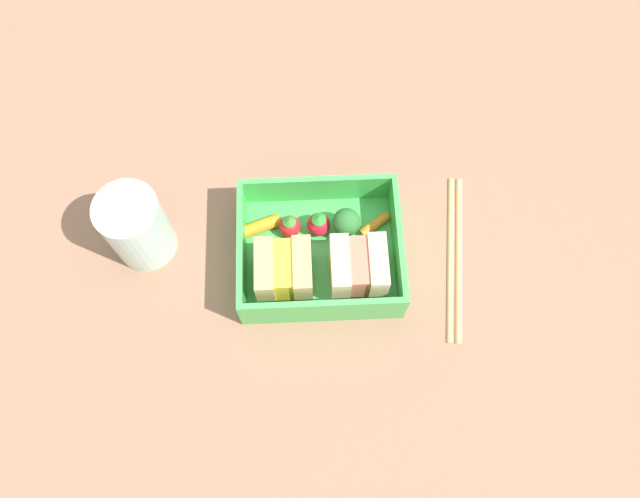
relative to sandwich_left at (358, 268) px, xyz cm
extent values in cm
cube|color=#946850|center=(3.80, -2.81, -4.97)|extent=(120.00, 120.00, 2.00)
cube|color=green|center=(3.80, -2.81, -3.37)|extent=(16.99, 14.29, 1.20)
cube|color=green|center=(3.80, 4.04, -0.56)|extent=(16.99, 0.60, 4.41)
cube|color=green|center=(3.80, -9.66, -0.56)|extent=(16.99, 0.60, 4.41)
cube|color=green|center=(-4.40, -2.81, -0.56)|extent=(0.60, 13.09, 4.41)
cube|color=green|center=(11.99, -2.81, -0.56)|extent=(0.60, 13.09, 4.41)
cube|color=#E3B98C|center=(-1.89, 0.00, 0.00)|extent=(1.89, 5.62, 5.54)
cube|color=#D87259|center=(0.00, 0.00, 0.00)|extent=(1.89, 5.17, 5.10)
cube|color=#E3B98C|center=(1.89, 0.00, 0.00)|extent=(1.89, 5.62, 5.54)
cube|color=tan|center=(5.70, 0.00, 0.00)|extent=(1.89, 5.62, 5.54)
cube|color=yellow|center=(7.59, 0.00, 0.00)|extent=(1.89, 5.17, 5.10)
cube|color=tan|center=(9.48, 0.00, 0.00)|extent=(1.89, 5.62, 5.54)
cylinder|color=orange|center=(-2.25, -5.77, -2.22)|extent=(3.58, 3.01, 1.10)
cylinder|color=#80BF6B|center=(0.89, -5.34, -2.03)|extent=(1.04, 1.04, 1.49)
sphere|color=#2E6E30|center=(0.89, -5.34, -0.22)|extent=(3.04, 3.04, 3.04)
sphere|color=red|center=(3.96, -5.76, -1.49)|extent=(2.56, 2.56, 2.56)
cone|color=#2E8E31|center=(3.96, -5.76, 0.09)|extent=(1.54, 1.54, 0.60)
sphere|color=red|center=(6.95, -5.71, -1.57)|extent=(2.40, 2.40, 2.40)
cone|color=#3D8131|center=(6.95, -5.71, -0.06)|extent=(1.44, 1.44, 0.60)
cylinder|color=orange|center=(10.09, -6.10, -2.06)|extent=(4.47, 2.74, 1.41)
cylinder|color=tan|center=(-11.43, -2.17, -3.62)|extent=(3.17, 19.24, 0.70)
cylinder|color=tan|center=(-10.52, -2.29, -3.62)|extent=(3.17, 19.24, 0.70)
cylinder|color=silver|center=(22.80, -5.35, 0.60)|extent=(6.60, 6.60, 9.14)
camera|label=1|loc=(4.85, 21.69, 59.90)|focal=35.00mm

